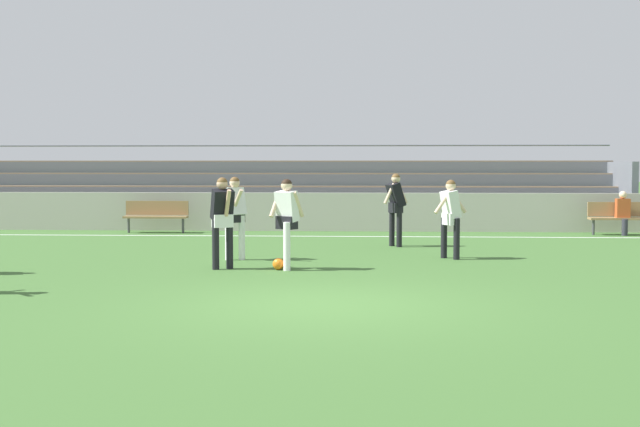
# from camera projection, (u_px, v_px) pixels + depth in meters

# --- Properties ---
(ground_plane) EXTENTS (160.00, 160.00, 0.00)m
(ground_plane) POSITION_uv_depth(u_px,v_px,m) (324.00, 304.00, 11.48)
(ground_plane) COLOR #3D662D
(field_line_sideline) EXTENTS (44.00, 0.12, 0.01)m
(field_line_sideline) POSITION_uv_depth(u_px,v_px,m) (344.00, 236.00, 22.22)
(field_line_sideline) COLOR white
(field_line_sideline) RESTS_ON ground
(sideline_wall) EXTENTS (48.00, 0.16, 1.12)m
(sideline_wall) POSITION_uv_depth(u_px,v_px,m) (345.00, 212.00, 23.95)
(sideline_wall) COLOR #BCB7AD
(sideline_wall) RESTS_ON ground
(bleacher_stand) EXTENTS (22.40, 3.04, 2.60)m
(bleacher_stand) POSITION_uv_depth(u_px,v_px,m) (266.00, 190.00, 26.28)
(bleacher_stand) COLOR #897051
(bleacher_stand) RESTS_ON ground
(bench_near_bin) EXTENTS (1.80, 0.40, 0.90)m
(bench_near_bin) POSITION_uv_depth(u_px,v_px,m) (156.00, 213.00, 23.42)
(bench_near_bin) COLOR #99754C
(bench_near_bin) RESTS_ON ground
(bench_near_wall_gap) EXTENTS (1.80, 0.40, 0.90)m
(bench_near_wall_gap) POSITION_uv_depth(u_px,v_px,m) (622.00, 215.00, 22.72)
(bench_near_wall_gap) COLOR #99754C
(bench_near_wall_gap) RESTS_ON ground
(spectator_seated) EXTENTS (0.36, 0.42, 1.21)m
(spectator_seated) POSITION_uv_depth(u_px,v_px,m) (623.00, 210.00, 22.60)
(spectator_seated) COLOR #2D2D38
(spectator_seated) RESTS_ON ground
(player_white_on_ball) EXTENTS (0.66, 0.49, 1.68)m
(player_white_on_ball) POSITION_uv_depth(u_px,v_px,m) (287.00, 216.00, 15.23)
(player_white_on_ball) COLOR white
(player_white_on_ball) RESTS_ON ground
(player_dark_challenging) EXTENTS (0.50, 0.59, 1.71)m
(player_dark_challenging) POSITION_uv_depth(u_px,v_px,m) (222.00, 214.00, 15.28)
(player_dark_challenging) COLOR black
(player_dark_challenging) RESTS_ON ground
(player_white_pressing_high) EXTENTS (0.73, 0.48, 1.63)m
(player_white_pressing_high) POSITION_uv_depth(u_px,v_px,m) (450.00, 212.00, 16.94)
(player_white_pressing_high) COLOR black
(player_white_pressing_high) RESTS_ON ground
(player_white_trailing_run) EXTENTS (0.51, 0.68, 1.69)m
(player_white_trailing_run) POSITION_uv_depth(u_px,v_px,m) (235.00, 210.00, 16.74)
(player_white_trailing_run) COLOR white
(player_white_trailing_run) RESTS_ON ground
(player_dark_dropping_back) EXTENTS (0.61, 0.50, 1.73)m
(player_dark_dropping_back) POSITION_uv_depth(u_px,v_px,m) (396.00, 203.00, 19.47)
(player_dark_dropping_back) COLOR black
(player_dark_dropping_back) RESTS_ON ground
(soccer_ball) EXTENTS (0.22, 0.22, 0.22)m
(soccer_ball) POSITION_uv_depth(u_px,v_px,m) (278.00, 264.00, 15.22)
(soccer_ball) COLOR orange
(soccer_ball) RESTS_ON ground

